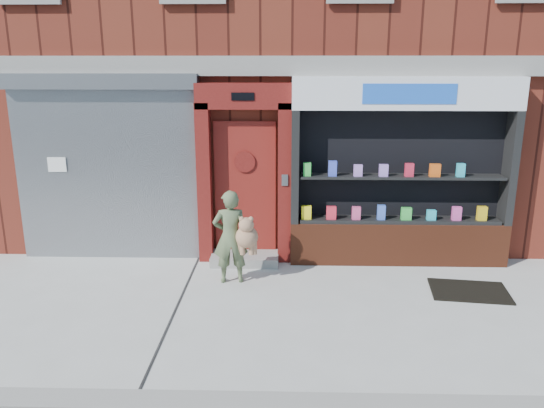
{
  "coord_description": "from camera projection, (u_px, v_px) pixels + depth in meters",
  "views": [
    {
      "loc": [
        -0.09,
        -6.49,
        3.21
      ],
      "look_at": [
        -0.28,
        1.0,
        1.2
      ],
      "focal_mm": 35.0,
      "sensor_mm": 36.0,
      "label": 1
    }
  ],
  "objects": [
    {
      "name": "building",
      "position": [
        291.0,
        25.0,
        11.84
      ],
      "size": [
        12.0,
        8.16,
        8.0
      ],
      "color": "#591D14",
      "rests_on": "ground"
    },
    {
      "name": "pharmacy_bay",
      "position": [
        401.0,
        181.0,
        8.44
      ],
      "size": [
        3.5,
        0.41,
        3.0
      ],
      "color": "maroon",
      "rests_on": "ground"
    },
    {
      "name": "red_door_bay",
      "position": [
        245.0,
        174.0,
        8.53
      ],
      "size": [
        1.52,
        0.58,
        2.9
      ],
      "color": "#53100E",
      "rests_on": "ground"
    },
    {
      "name": "woman",
      "position": [
        233.0,
        237.0,
        7.82
      ],
      "size": [
        0.69,
        0.42,
        1.42
      ],
      "color": "#526140",
      "rests_on": "ground"
    },
    {
      "name": "shutter_bay",
      "position": [
        106.0,
        157.0,
        8.58
      ],
      "size": [
        3.1,
        0.3,
        3.04
      ],
      "color": "gray",
      "rests_on": "ground"
    },
    {
      "name": "doormat",
      "position": [
        469.0,
        291.0,
        7.64
      ],
      "size": [
        1.17,
        0.89,
        0.03
      ],
      "primitive_type": "cube",
      "rotation": [
        0.0,
        0.0,
        -0.13
      ],
      "color": "black",
      "rests_on": "ground"
    },
    {
      "name": "curb",
      "position": [
        293.0,
        407.0,
        5.0
      ],
      "size": [
        60.0,
        0.3,
        0.12
      ],
      "primitive_type": "cube",
      "color": "gray",
      "rests_on": "ground"
    },
    {
      "name": "ground",
      "position": [
        291.0,
        310.0,
        7.09
      ],
      "size": [
        80.0,
        80.0,
        0.0
      ],
      "primitive_type": "plane",
      "color": "#9E9E99",
      "rests_on": "ground"
    }
  ]
}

